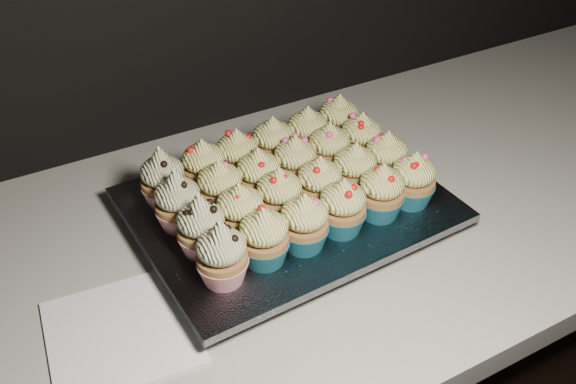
% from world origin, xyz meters
% --- Properties ---
extents(worktop, '(2.44, 0.64, 0.04)m').
position_xyz_m(worktop, '(0.00, 1.70, 0.88)').
color(worktop, beige).
rests_on(worktop, cabinet).
extents(napkin, '(0.18, 0.18, 0.00)m').
position_xyz_m(napkin, '(-0.33, 1.62, 0.90)').
color(napkin, white).
rests_on(napkin, worktop).
extents(baking_tray, '(0.40, 0.31, 0.02)m').
position_xyz_m(baking_tray, '(-0.05, 1.71, 0.91)').
color(baking_tray, black).
rests_on(baking_tray, worktop).
extents(foil_lining, '(0.44, 0.35, 0.01)m').
position_xyz_m(foil_lining, '(-0.05, 1.71, 0.93)').
color(foil_lining, silver).
rests_on(foil_lining, baking_tray).
extents(cupcake_0, '(0.06, 0.06, 0.10)m').
position_xyz_m(cupcake_0, '(-0.20, 1.61, 0.97)').
color(cupcake_0, red).
rests_on(cupcake_0, foil_lining).
extents(cupcake_1, '(0.06, 0.06, 0.08)m').
position_xyz_m(cupcake_1, '(-0.14, 1.61, 0.97)').
color(cupcake_1, '#196476').
rests_on(cupcake_1, foil_lining).
extents(cupcake_2, '(0.06, 0.06, 0.08)m').
position_xyz_m(cupcake_2, '(-0.08, 1.61, 0.97)').
color(cupcake_2, '#196476').
rests_on(cupcake_2, foil_lining).
extents(cupcake_3, '(0.06, 0.06, 0.08)m').
position_xyz_m(cupcake_3, '(-0.02, 1.62, 0.97)').
color(cupcake_3, '#196476').
rests_on(cupcake_3, foil_lining).
extents(cupcake_4, '(0.06, 0.06, 0.08)m').
position_xyz_m(cupcake_4, '(0.04, 1.62, 0.97)').
color(cupcake_4, '#196476').
rests_on(cupcake_4, foil_lining).
extents(cupcake_5, '(0.06, 0.06, 0.08)m').
position_xyz_m(cupcake_5, '(0.10, 1.62, 0.97)').
color(cupcake_5, '#196476').
rests_on(cupcake_5, foil_lining).
extents(cupcake_6, '(0.06, 0.06, 0.10)m').
position_xyz_m(cupcake_6, '(-0.20, 1.67, 0.97)').
color(cupcake_6, red).
rests_on(cupcake_6, foil_lining).
extents(cupcake_7, '(0.06, 0.06, 0.08)m').
position_xyz_m(cupcake_7, '(-0.14, 1.67, 0.97)').
color(cupcake_7, '#196476').
rests_on(cupcake_7, foil_lining).
extents(cupcake_8, '(0.06, 0.06, 0.08)m').
position_xyz_m(cupcake_8, '(-0.08, 1.68, 0.97)').
color(cupcake_8, '#196476').
rests_on(cupcake_8, foil_lining).
extents(cupcake_9, '(0.06, 0.06, 0.08)m').
position_xyz_m(cupcake_9, '(-0.02, 1.67, 0.97)').
color(cupcake_9, '#196476').
rests_on(cupcake_9, foil_lining).
extents(cupcake_10, '(0.06, 0.06, 0.08)m').
position_xyz_m(cupcake_10, '(0.04, 1.68, 0.97)').
color(cupcake_10, '#196476').
rests_on(cupcake_10, foil_lining).
extents(cupcake_11, '(0.06, 0.06, 0.08)m').
position_xyz_m(cupcake_11, '(0.09, 1.68, 0.97)').
color(cupcake_11, '#196476').
rests_on(cupcake_11, foil_lining).
extents(cupcake_12, '(0.06, 0.06, 0.10)m').
position_xyz_m(cupcake_12, '(-0.21, 1.73, 0.97)').
color(cupcake_12, red).
rests_on(cupcake_12, foil_lining).
extents(cupcake_13, '(0.06, 0.06, 0.08)m').
position_xyz_m(cupcake_13, '(-0.14, 1.73, 0.97)').
color(cupcake_13, '#196476').
rests_on(cupcake_13, foil_lining).
extents(cupcake_14, '(0.06, 0.06, 0.08)m').
position_xyz_m(cupcake_14, '(-0.09, 1.73, 0.97)').
color(cupcake_14, '#196476').
rests_on(cupcake_14, foil_lining).
extents(cupcake_15, '(0.06, 0.06, 0.08)m').
position_xyz_m(cupcake_15, '(-0.03, 1.74, 0.97)').
color(cupcake_15, '#196476').
rests_on(cupcake_15, foil_lining).
extents(cupcake_16, '(0.06, 0.06, 0.08)m').
position_xyz_m(cupcake_16, '(0.03, 1.74, 0.97)').
color(cupcake_16, '#196476').
rests_on(cupcake_16, foil_lining).
extents(cupcake_17, '(0.06, 0.06, 0.08)m').
position_xyz_m(cupcake_17, '(0.09, 1.74, 0.97)').
color(cupcake_17, '#196476').
rests_on(cupcake_17, foil_lining).
extents(cupcake_18, '(0.06, 0.06, 0.10)m').
position_xyz_m(cupcake_18, '(-0.21, 1.79, 0.97)').
color(cupcake_18, red).
rests_on(cupcake_18, foil_lining).
extents(cupcake_19, '(0.06, 0.06, 0.08)m').
position_xyz_m(cupcake_19, '(-0.14, 1.79, 0.97)').
color(cupcake_19, '#196476').
rests_on(cupcake_19, foil_lining).
extents(cupcake_20, '(0.06, 0.06, 0.08)m').
position_xyz_m(cupcake_20, '(-0.09, 1.79, 0.97)').
color(cupcake_20, '#196476').
rests_on(cupcake_20, foil_lining).
extents(cupcake_21, '(0.06, 0.06, 0.08)m').
position_xyz_m(cupcake_21, '(-0.03, 1.80, 0.97)').
color(cupcake_21, '#196476').
rests_on(cupcake_21, foil_lining).
extents(cupcake_22, '(0.06, 0.06, 0.08)m').
position_xyz_m(cupcake_22, '(0.03, 1.80, 0.97)').
color(cupcake_22, '#196476').
rests_on(cupcake_22, foil_lining).
extents(cupcake_23, '(0.06, 0.06, 0.08)m').
position_xyz_m(cupcake_23, '(0.09, 1.80, 0.97)').
color(cupcake_23, '#196476').
rests_on(cupcake_23, foil_lining).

